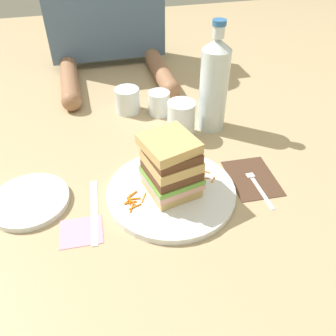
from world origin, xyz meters
The scene contains 27 objects.
ground_plane centered at (0.00, 0.00, 0.00)m, with size 3.00×3.00×0.00m, color tan.
main_plate centered at (-0.02, -0.02, 0.01)m, with size 0.30×0.30×0.02m, color white.
sandwich centered at (-0.02, -0.02, 0.08)m, with size 0.14×0.14×0.14m.
carrot_shred_0 centered at (-0.08, -0.03, 0.02)m, with size 0.00×0.00×0.03m, color orange.
carrot_shred_1 centered at (-0.11, -0.03, 0.02)m, with size 0.00×0.00×0.03m, color orange.
carrot_shred_2 centered at (-0.12, -0.03, 0.02)m, with size 0.00×0.00×0.03m, color orange.
carrot_shred_3 centered at (-0.11, -0.03, 0.02)m, with size 0.00×0.00×0.03m, color orange.
carrot_shred_4 centered at (-0.12, -0.03, 0.02)m, with size 0.00×0.00×0.02m, color orange.
carrot_shred_5 centered at (-0.11, -0.01, 0.02)m, with size 0.00×0.00×0.03m, color orange.
carrot_shred_6 centered at (-0.12, -0.04, 0.02)m, with size 0.00×0.00×0.03m, color orange.
carrot_shred_7 centered at (-0.12, -0.05, 0.02)m, with size 0.00×0.00×0.03m, color orange.
carrot_shred_8 centered at (-0.11, -0.01, 0.02)m, with size 0.00×0.00×0.02m, color orange.
carrot_shred_9 centered at (-0.11, -0.05, 0.02)m, with size 0.00×0.00×0.03m, color orange.
carrot_shred_10 centered at (0.07, 0.01, 0.02)m, with size 0.00×0.00×0.02m, color orange.
carrot_shred_11 centered at (0.06, 0.00, 0.02)m, with size 0.00×0.00×0.03m, color orange.
carrot_shred_12 centered at (0.08, 0.02, 0.02)m, with size 0.00×0.00×0.03m, color orange.
carrot_shred_13 centered at (0.06, 0.00, 0.02)m, with size 0.00×0.00×0.03m, color orange.
carrot_shred_14 centered at (0.09, -0.01, 0.02)m, with size 0.00×0.00×0.02m, color orange.
napkin_dark centered at (0.19, -0.01, 0.00)m, with size 0.11×0.15×0.00m, color #4C3323.
fork centered at (0.19, -0.03, 0.00)m, with size 0.02×0.17×0.00m.
knife centered at (-0.20, -0.03, 0.00)m, with size 0.03×0.20×0.00m.
juice_glass centered at (0.07, 0.22, 0.05)m, with size 0.08×0.08×0.10m.
water_bottle centered at (0.17, 0.24, 0.14)m, with size 0.08×0.08×0.31m.
empty_tumbler_0 centered at (-0.05, 0.39, 0.04)m, with size 0.08×0.08×0.08m, color silver.
empty_tumbler_1 centered at (0.04, 0.35, 0.04)m, with size 0.07×0.07×0.07m, color silver.
side_plate centered at (-0.33, 0.04, 0.01)m, with size 0.18×0.18×0.01m, color white.
napkin_pink centered at (-0.23, -0.08, 0.00)m, with size 0.09×0.08×0.00m, color pink.
Camera 1 is at (-0.17, -0.58, 0.57)m, focal length 37.32 mm.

